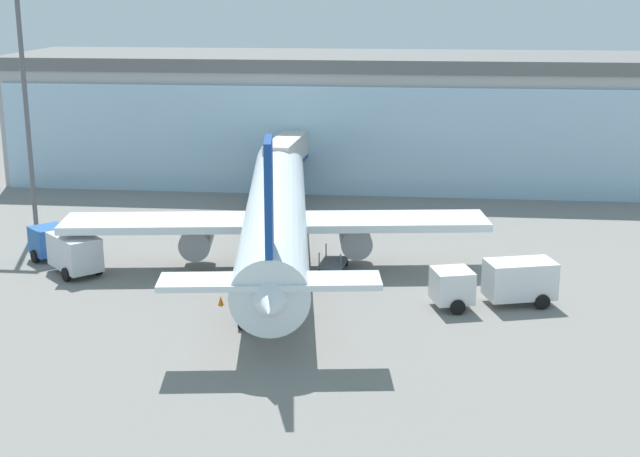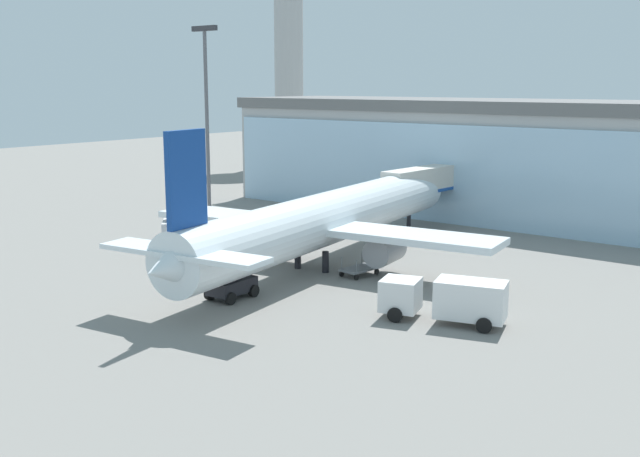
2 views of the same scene
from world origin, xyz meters
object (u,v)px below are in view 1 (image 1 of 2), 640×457
object	(u,v)px
apron_light_mast	(24,83)
baggage_cart	(333,263)
safety_cone_wingtip	(457,268)
fuel_truck	(498,282)
catering_truck	(66,248)
jet_bridge	(293,148)
pushback_tug	(260,306)
safety_cone_nose	(221,301)
airplane	(276,212)

from	to	relation	value
apron_light_mast	baggage_cart	bearing A→B (deg)	-18.51
baggage_cart	safety_cone_wingtip	distance (m)	8.23
apron_light_mast	baggage_cart	xyz separation A→B (m)	(24.11, -8.07, -10.89)
fuel_truck	catering_truck	bearing A→B (deg)	-24.42
catering_truck	jet_bridge	bearing A→B (deg)	-73.83
jet_bridge	baggage_cart	distance (m)	21.78
jet_bridge	pushback_tug	world-z (taller)	jet_bridge
baggage_cart	safety_cone_wingtip	xyz separation A→B (m)	(8.21, 0.38, -0.23)
safety_cone_nose	safety_cone_wingtip	world-z (taller)	same
apron_light_mast	safety_cone_nose	bearing A→B (deg)	-40.69
baggage_cart	safety_cone_nose	distance (m)	9.61
fuel_truck	pushback_tug	bearing A→B (deg)	1.51
safety_cone_nose	baggage_cart	bearing A→B (deg)	51.04
pushback_tug	safety_cone_wingtip	bearing A→B (deg)	-49.42
jet_bridge	pushback_tug	distance (m)	31.02
safety_cone_nose	jet_bridge	bearing A→B (deg)	88.95
baggage_cart	pushback_tug	bearing A→B (deg)	168.35
baggage_cart	airplane	bearing A→B (deg)	78.43
apron_light_mast	airplane	xyz separation A→B (m)	(20.09, -6.80, -7.82)
airplane	safety_cone_wingtip	world-z (taller)	airplane
jet_bridge	safety_cone_nose	xyz separation A→B (m)	(-0.52, -28.15, -4.27)
safety_cone_nose	pushback_tug	bearing A→B (deg)	-42.32
fuel_truck	baggage_cart	size ratio (longest dim) A/B	2.58
safety_cone_wingtip	safety_cone_nose	bearing A→B (deg)	-151.18
airplane	pushback_tug	bearing A→B (deg)	176.36
fuel_truck	baggage_cart	bearing A→B (deg)	-45.24
apron_light_mast	safety_cone_wingtip	world-z (taller)	apron_light_mast
airplane	catering_truck	bearing A→B (deg)	94.32
fuel_truck	jet_bridge	bearing A→B (deg)	-75.23
apron_light_mast	safety_cone_wingtip	size ratio (longest dim) A/B	35.02
catering_truck	airplane	bearing A→B (deg)	-123.03
jet_bridge	baggage_cart	xyz separation A→B (m)	(5.52, -20.68, -4.04)
pushback_tug	safety_cone_nose	bearing A→B (deg)	45.86
baggage_cart	jet_bridge	bearing A→B (deg)	20.96
fuel_truck	safety_cone_nose	size ratio (longest dim) A/B	13.86
safety_cone_wingtip	fuel_truck	bearing A→B (deg)	-70.96
jet_bridge	fuel_truck	distance (m)	30.96
airplane	catering_truck	world-z (taller)	airplane
catering_truck	safety_cone_wingtip	xyz separation A→B (m)	(25.98, 2.04, -1.19)
apron_light_mast	pushback_tug	size ratio (longest dim) A/B	5.92
jet_bridge	airplane	size ratio (longest dim) A/B	0.37
jet_bridge	safety_cone_nose	size ratio (longest dim) A/B	27.16
catering_truck	safety_cone_wingtip	size ratio (longest dim) A/B	12.23
airplane	fuel_truck	size ratio (longest dim) A/B	5.27
catering_truck	safety_cone_wingtip	world-z (taller)	catering_truck
apron_light_mast	catering_truck	world-z (taller)	apron_light_mast
jet_bridge	baggage_cart	world-z (taller)	jet_bridge
airplane	safety_cone_wingtip	xyz separation A→B (m)	(12.23, -0.90, -3.30)
catering_truck	pushback_tug	bearing A→B (deg)	-165.04
apron_light_mast	fuel_truck	xyz separation A→B (m)	(34.43, -13.81, -9.92)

